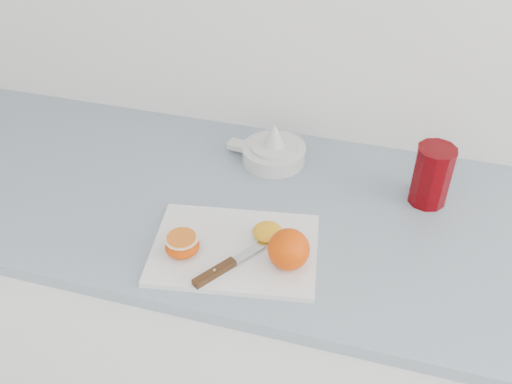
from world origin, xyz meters
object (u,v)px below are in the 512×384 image
citrus_juicer (273,150)px  half_orange (182,245)px  cutting_board (235,249)px  red_tumbler (431,177)px  counter (304,341)px

citrus_juicer → half_orange: bearing=-103.4°
half_orange → cutting_board: bearing=24.3°
red_tumbler → half_orange: bearing=-145.5°
cutting_board → citrus_juicer: (-0.01, 0.33, 0.02)m
citrus_juicer → counter: bearing=-51.0°
citrus_juicer → red_tumbler: size_ratio=1.41×
red_tumbler → cutting_board: bearing=-143.2°
cutting_board → half_orange: bearing=-155.7°
red_tumbler → counter: bearing=-154.1°
counter → citrus_juicer: (-0.14, 0.17, 0.47)m
citrus_juicer → red_tumbler: 0.37m
half_orange → citrus_juicer: citrus_juicer is taller
cutting_board → red_tumbler: 0.45m
counter → red_tumbler: (0.23, 0.11, 0.51)m
counter → citrus_juicer: bearing=129.0°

